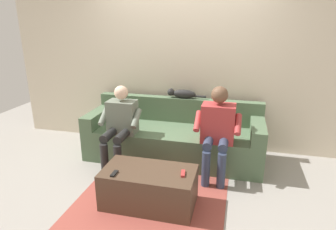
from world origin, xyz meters
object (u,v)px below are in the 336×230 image
Objects in this scene: coffee_table at (149,187)px; person_left_seated at (218,127)px; cat_on_backrest at (182,94)px; person_right_seated at (120,123)px; remote_black at (114,174)px; remote_red at (183,173)px; couch at (174,138)px.

person_left_seated is at bearing -128.18° from coffee_table.
person_right_seated is at bearing 47.39° from cat_on_backrest.
cat_on_backrest reaches higher than remote_black.
person_left_seated is 0.87m from remote_red.
remote_red is at bearing 71.44° from person_left_seated.
remote_black is (0.36, 1.65, -0.45)m from cat_on_backrest.
remote_black reaches higher than coffee_table.
coffee_table is 7.73× the size of remote_red.
coffee_table is at bearing 88.36° from cat_on_backrest.
person_right_seated is 8.65× the size of remote_red.
coffee_table is at bearing -63.04° from remote_black.
person_right_seated is 0.99m from remote_black.
person_right_seated is at bearing 18.52° from remote_black.
person_left_seated is at bearing 148.79° from couch.
person_left_seated is 0.93m from cat_on_backrest.
coffee_table is 8.08× the size of remote_black.
person_right_seated is at bearing -50.39° from coffee_table.
coffee_table is 1.63m from cat_on_backrest.
remote_black is 0.70m from remote_red.
remote_black is at bearing 76.81° from couch.
person_right_seated is (1.26, 0.04, -0.04)m from person_left_seated.
remote_red is at bearing 107.11° from couch.
couch is 0.82m from person_right_seated.
coffee_table is 1.11m from person_left_seated.
couch is 0.82m from person_left_seated.
remote_red is (-0.36, 1.17, 0.13)m from couch.
coffee_table is at bearing 82.84° from remote_red.
cat_on_backrest is at bearing 4.24° from remote_red.
person_left_seated is 1.05× the size of person_right_seated.
remote_black is at bearing 108.82° from person_right_seated.
remote_black is at bearing 77.80° from cat_on_backrest.
cat_on_backrest is (0.59, -0.69, 0.22)m from person_left_seated.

